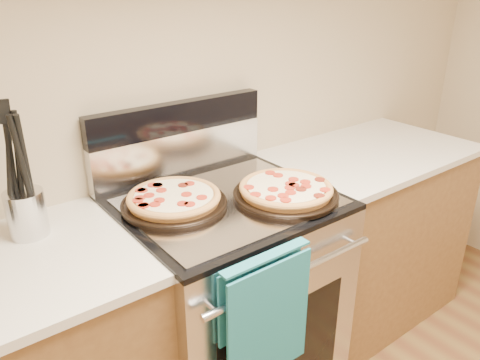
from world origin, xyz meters
TOP-DOWN VIEW (x-y plane):
  - wall_back at (0.00, 2.00)m, footprint 4.00×0.00m
  - range_body at (0.00, 1.65)m, footprint 0.76×0.68m
  - oven_window at (0.00, 1.31)m, footprint 0.56×0.01m
  - cooktop at (0.00, 1.65)m, footprint 0.76×0.68m
  - backsplash_lower at (0.00, 1.96)m, footprint 0.76×0.06m
  - backsplash_upper at (0.00, 1.96)m, footprint 0.76×0.06m
  - oven_handle at (0.00, 1.27)m, footprint 0.70×0.03m
  - dish_towel at (-0.12, 1.27)m, footprint 0.32×0.05m
  - foil_sheet at (0.00, 1.62)m, footprint 0.70×0.55m
  - cabinet_right at (0.88, 1.68)m, footprint 1.00×0.62m
  - countertop_right at (0.88, 1.68)m, footprint 1.02×0.64m
  - pepperoni_pizza_back at (-0.18, 1.70)m, footprint 0.48×0.48m
  - pepperoni_pizza_front at (0.18, 1.52)m, footprint 0.45×0.45m
  - utensil_crock at (-0.63, 1.83)m, footprint 0.14×0.14m

SIDE VIEW (x-z plane):
  - cabinet_right at x=0.88m, z-range 0.00..0.88m
  - range_body at x=0.00m, z-range 0.00..0.90m
  - oven_window at x=0.00m, z-range 0.25..0.65m
  - dish_towel at x=-0.12m, z-range 0.49..0.91m
  - oven_handle at x=0.00m, z-range 0.79..0.81m
  - countertop_right at x=0.88m, z-range 0.88..0.91m
  - cooktop at x=0.00m, z-range 0.90..0.92m
  - foil_sheet at x=0.00m, z-range 0.92..0.93m
  - pepperoni_pizza_back at x=-0.18m, z-range 0.93..0.98m
  - pepperoni_pizza_front at x=0.18m, z-range 0.93..0.98m
  - utensil_crock at x=-0.63m, z-range 0.91..1.06m
  - backsplash_lower at x=0.00m, z-range 0.92..1.10m
  - backsplash_upper at x=0.00m, z-range 1.10..1.22m
  - wall_back at x=0.00m, z-range -0.65..3.35m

